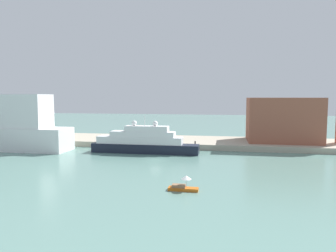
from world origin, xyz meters
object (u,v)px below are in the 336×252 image
at_px(large_yacht, 143,142).
at_px(mooring_bollard, 195,142).
at_px(harbor_building, 283,120).
at_px(person_figure, 137,137).
at_px(parked_car, 120,138).
at_px(work_barge, 108,147).
at_px(small_motorboat, 183,186).

bearing_deg(large_yacht, mooring_bollard, 31.29).
distance_m(harbor_building, mooring_bollard, 28.13).
distance_m(large_yacht, person_figure, 15.80).
bearing_deg(person_figure, large_yacht, -67.74).
distance_m(harbor_building, parked_car, 50.13).
height_order(harbor_building, parked_car, harbor_building).
relative_size(work_barge, person_figure, 3.87).
xyz_separation_m(work_barge, parked_car, (1.46, 6.82, 1.80)).
bearing_deg(mooring_bollard, person_figure, 161.19).
relative_size(large_yacht, small_motorboat, 5.98).
xyz_separation_m(large_yacht, harbor_building, (38.80, 18.07, 5.33)).
bearing_deg(harbor_building, mooring_bollard, -158.61).
height_order(work_barge, harbor_building, harbor_building).
bearing_deg(harbor_building, person_figure, -175.59).
relative_size(person_figure, mooring_bollard, 1.93).
relative_size(large_yacht, harbor_building, 1.41).
height_order(small_motorboat, harbor_building, harbor_building).
bearing_deg(small_motorboat, person_figure, 114.41).
bearing_deg(large_yacht, person_figure, 112.26).
height_order(large_yacht, harbor_building, harbor_building).
bearing_deg(harbor_building, work_barge, -165.00).
distance_m(small_motorboat, mooring_bollard, 40.29).
bearing_deg(person_figure, parked_car, -143.59).
height_order(work_barge, mooring_bollard, mooring_bollard).
bearing_deg(small_motorboat, harbor_building, 64.87).
height_order(parked_car, person_figure, person_figure).
xyz_separation_m(work_barge, mooring_bollard, (25.22, 3.60, 1.58)).
relative_size(small_motorboat, parked_car, 1.15).
distance_m(large_yacht, mooring_bollard, 15.55).
relative_size(parked_car, mooring_bollard, 5.31).
bearing_deg(mooring_bollard, work_barge, -171.88).
bearing_deg(large_yacht, harbor_building, 24.97).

